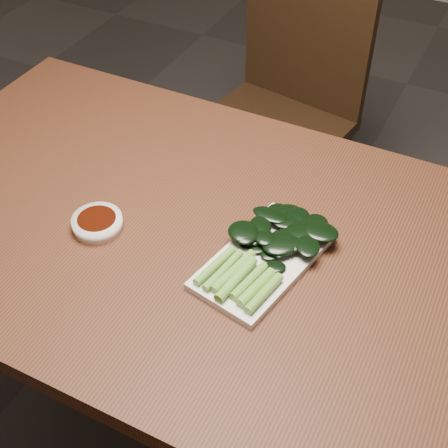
% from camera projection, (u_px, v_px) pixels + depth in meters
% --- Properties ---
extents(ground, '(6.00, 6.00, 0.00)m').
position_uv_depth(ground, '(216.00, 431.00, 1.69)').
color(ground, '#2D2A2A').
rests_on(ground, ground).
extents(table, '(1.40, 0.80, 0.75)m').
position_uv_depth(table, '(213.00, 259.00, 1.22)').
color(table, '#442213').
rests_on(table, ground).
extents(chair_far, '(0.49, 0.49, 0.89)m').
position_uv_depth(chair_far, '(282.00, 106.00, 1.96)').
color(chair_far, black).
rests_on(chair_far, ground).
extents(sauce_bowl, '(0.09, 0.09, 0.03)m').
position_uv_depth(sauce_bowl, '(97.00, 223.00, 1.17)').
color(sauce_bowl, silver).
rests_on(sauce_bowl, table).
extents(serving_plate, '(0.19, 0.29, 0.01)m').
position_uv_depth(serving_plate, '(263.00, 261.00, 1.11)').
color(serving_plate, silver).
rests_on(serving_plate, table).
extents(gai_lan, '(0.20, 0.28, 0.03)m').
position_uv_depth(gai_lan, '(272.00, 243.00, 1.11)').
color(gai_lan, '#66A238').
rests_on(gai_lan, serving_plate).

